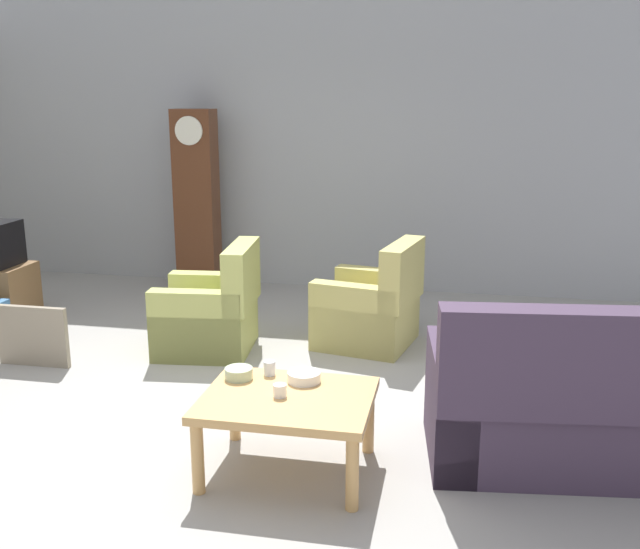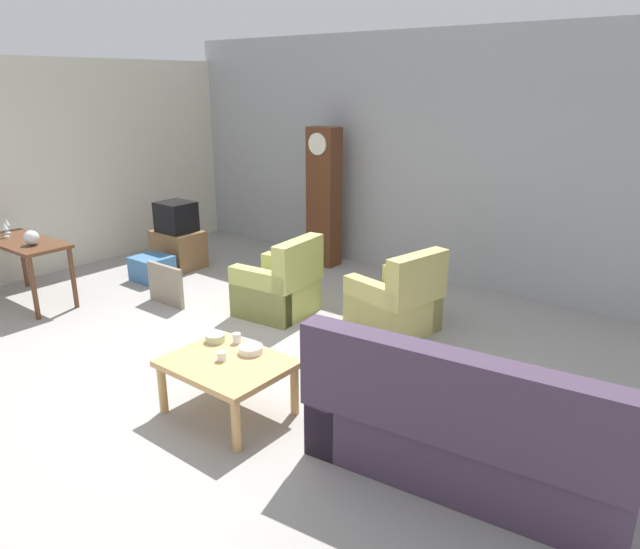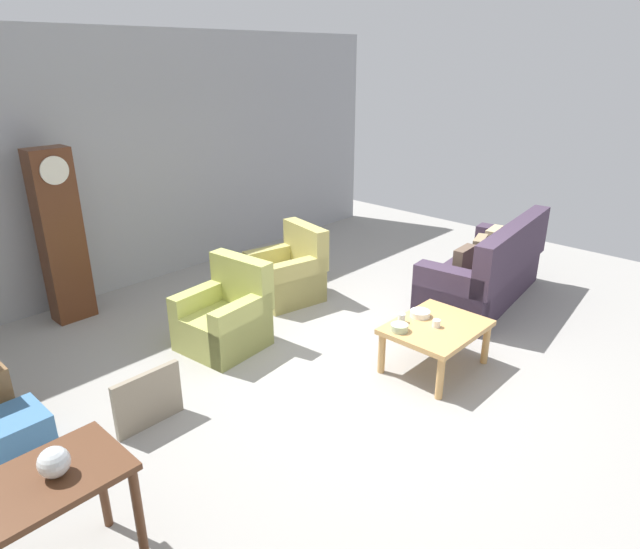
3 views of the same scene
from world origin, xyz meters
name	(u,v)px [view 2 (image 2 of 3)]	position (x,y,z in m)	size (l,w,h in m)	color
ground_plane	(236,368)	(0.00, 0.00, 0.00)	(10.40, 10.40, 0.00)	#999691
garage_door_wall	(429,159)	(0.00, 3.60, 1.60)	(8.40, 0.16, 3.20)	#9EA0A5
pegboard_wall_left	(34,170)	(-4.20, 0.40, 1.44)	(0.12, 6.40, 2.88)	beige
couch_floral	(465,431)	(2.36, -0.16, 0.36)	(2.19, 1.12, 1.04)	#423347
armchair_olive_near	(279,289)	(-0.59, 1.27, 0.31)	(0.86, 0.84, 0.92)	tan
armchair_olive_far	(396,304)	(0.72, 1.68, 0.31)	(0.93, 0.90, 0.92)	tan
coffee_table_wood	(227,368)	(0.53, -0.59, 0.40)	(0.96, 0.76, 0.47)	tan
console_table_dark	(24,250)	(-3.23, -0.33, 0.66)	(1.30, 0.56, 0.77)	#56331E
grandfather_clock	(324,197)	(-1.39, 3.12, 0.99)	(0.44, 0.30, 1.97)	#562D19
tv_stand_cabinet	(179,249)	(-2.95, 1.71, 0.27)	(0.68, 0.52, 0.53)	brown
tv_crt	(176,217)	(-2.95, 1.71, 0.74)	(0.48, 0.44, 0.42)	black
framed_picture_leaning	(166,285)	(-1.87, 0.64, 0.25)	(0.60, 0.05, 0.49)	gray
storage_box_blue	(152,268)	(-2.76, 1.10, 0.16)	(0.47, 0.45, 0.33)	teal
glass_dome_cloche	(32,238)	(-2.95, -0.35, 0.86)	(0.17, 0.17, 0.17)	silver
cup_white_porcelain	(222,356)	(0.49, -0.60, 0.50)	(0.08, 0.08, 0.07)	white
cup_blue_rimmed	(237,338)	(0.35, -0.30, 0.51)	(0.07, 0.07, 0.09)	silver
bowl_white_stacked	(251,349)	(0.58, -0.36, 0.50)	(0.20, 0.20, 0.06)	white
bowl_shallow_green	(215,338)	(0.18, -0.39, 0.50)	(0.17, 0.17, 0.07)	#B2C69E
wine_glass_tall	(7,224)	(-3.69, -0.29, 0.90)	(0.07, 0.07, 0.20)	silver
wine_glass_mid	(5,228)	(-3.53, -0.38, 0.90)	(0.08, 0.08, 0.18)	silver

